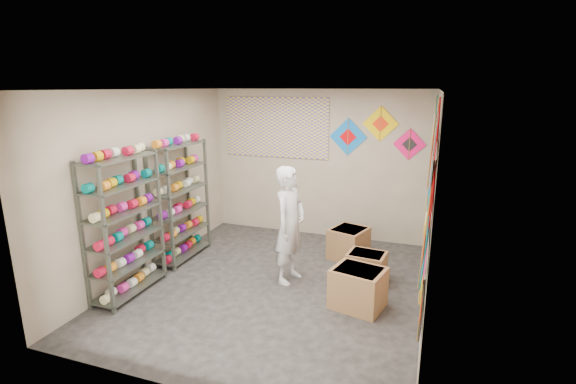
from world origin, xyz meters
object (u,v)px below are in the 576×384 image
at_px(shelf_rack_back, 180,202).
at_px(shopkeeper, 290,225).
at_px(shelf_rack_front, 124,227).
at_px(carton_a, 358,288).
at_px(carton_c, 349,243).
at_px(carton_b, 366,267).

bearing_deg(shelf_rack_back, shopkeeper, -6.48).
height_order(shelf_rack_front, carton_a, shelf_rack_front).
xyz_separation_m(shelf_rack_back, carton_c, (2.58, 0.87, -0.70)).
relative_size(shelf_rack_front, carton_c, 3.32).
xyz_separation_m(shelf_rack_back, carton_b, (2.99, 0.10, -0.74)).
distance_m(shelf_rack_back, carton_c, 2.81).
relative_size(carton_a, carton_b, 1.19).
bearing_deg(shelf_rack_front, carton_c, 40.13).
xyz_separation_m(shelf_rack_back, shopkeeper, (1.93, -0.22, -0.11)).
relative_size(shelf_rack_back, carton_b, 3.62).
bearing_deg(carton_b, shelf_rack_front, -148.48).
bearing_deg(carton_b, carton_c, 124.24).
distance_m(shelf_rack_front, carton_c, 3.44).
bearing_deg(carton_a, carton_b, 104.02).
relative_size(shelf_rack_back, shopkeeper, 1.13).
xyz_separation_m(shopkeeper, carton_c, (0.65, 1.09, -0.59)).
bearing_deg(shopkeeper, carton_b, -62.04).
distance_m(carton_a, carton_b, 0.77).
xyz_separation_m(shelf_rack_front, carton_b, (2.99, 1.40, -0.74)).
bearing_deg(carton_c, shelf_rack_back, -143.47).
bearing_deg(carton_a, carton_c, 118.42).
xyz_separation_m(shelf_rack_front, carton_c, (2.58, 2.17, -0.70)).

